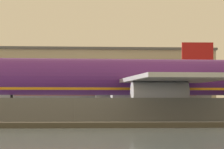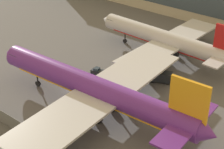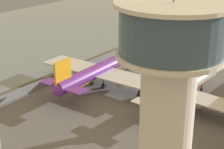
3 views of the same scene
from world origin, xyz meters
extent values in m
plane|color=#565659|center=(0.00, 0.00, 0.00)|extent=(500.00, 500.00, 0.00)
cube|color=#474238|center=(0.00, -20.50, 0.25)|extent=(320.00, 3.00, 0.50)
cube|color=slate|center=(0.00, -16.00, 1.39)|extent=(280.00, 0.08, 2.79)
cylinder|color=slate|center=(0.00, -16.00, 1.39)|extent=(0.10, 0.10, 2.79)
cylinder|color=#602889|center=(8.18, -2.64, 5.39)|extent=(43.68, 6.17, 4.40)
cube|color=orange|center=(8.18, -2.64, 4.18)|extent=(37.12, 5.03, 0.79)
cube|color=#B7BABF|center=(10.78, -12.99, 4.84)|extent=(10.42, 21.27, 0.44)
cube|color=#B7BABF|center=(9.93, 7.89, 4.84)|extent=(10.42, 21.27, 0.44)
cylinder|color=#B7BABF|center=(9.41, -11.37, 3.41)|extent=(6.19, 2.67, 2.42)
cylinder|color=#B7BABF|center=(8.69, 6.17, 3.41)|extent=(6.19, 2.67, 2.42)
cylinder|color=black|center=(-7.04, -3.26, 1.90)|extent=(0.31, 0.31, 2.57)
cylinder|color=black|center=(-7.04, -3.26, 0.62)|extent=(1.25, 0.53, 1.23)
cylinder|color=black|center=(11.32, -4.82, 1.90)|extent=(0.35, 0.35, 2.57)
cylinder|color=black|center=(11.32, -4.82, 0.62)|extent=(1.46, 1.05, 1.42)
cylinder|color=black|center=(11.13, -0.21, 1.90)|extent=(0.35, 0.35, 2.57)
cylinder|color=black|center=(11.13, -0.21, 0.62)|extent=(1.46, 1.05, 1.42)
cylinder|color=silver|center=(6.27, 25.28, 4.85)|extent=(34.79, 5.29, 3.96)
cone|color=silver|center=(24.68, 24.57, 4.85)|extent=(2.71, 3.66, 3.57)
cube|color=#232D3D|center=(-9.66, 25.89, 5.35)|extent=(2.31, 3.45, 1.19)
cube|color=#B21919|center=(6.27, 25.28, 3.76)|extent=(29.56, 4.30, 0.71)
cube|color=#B7BABF|center=(7.68, 16.90, 4.36)|extent=(8.26, 16.92, 0.40)
cube|color=#B7BABF|center=(8.32, 33.53, 4.36)|extent=(8.26, 16.92, 0.40)
cylinder|color=#B7BABF|center=(6.69, 18.27, 3.07)|extent=(4.93, 2.36, 2.18)
cylinder|color=#B7BABF|center=(7.23, 32.24, 3.07)|extent=(4.93, 2.36, 2.18)
cube|color=#B21919|center=(21.51, 24.70, 8.82)|extent=(5.21, 0.67, 6.74)
cube|color=silver|center=(21.39, 21.65, 5.15)|extent=(3.70, 6.23, 0.32)
cube|color=silver|center=(21.63, 27.74, 5.15)|extent=(3.70, 6.23, 0.32)
cylinder|color=black|center=(-5.85, 25.74, 1.71)|extent=(0.28, 0.28, 2.32)
cylinder|color=black|center=(-5.85, 25.74, 0.55)|extent=(1.13, 0.48, 1.11)
cylinder|color=black|center=(8.61, 23.11, 1.71)|extent=(0.32, 0.32, 2.32)
cylinder|color=black|center=(8.61, 23.11, 0.55)|extent=(1.31, 0.94, 1.28)
cylinder|color=black|center=(8.77, 27.27, 1.71)|extent=(0.32, 0.32, 2.32)
cylinder|color=black|center=(8.77, 27.27, 0.55)|extent=(1.31, 0.94, 1.28)
cube|color=#1E2328|center=(-0.04, 8.33, 0.75)|extent=(3.46, 2.23, 1.11)
cube|color=#283847|center=(-0.43, 8.24, 1.55)|extent=(1.36, 1.48, 0.50)
cylinder|color=black|center=(-0.87, 7.46, 0.35)|extent=(0.73, 0.36, 0.70)
cylinder|color=black|center=(-1.15, 8.79, 0.35)|extent=(0.73, 0.36, 0.70)
cylinder|color=black|center=(1.07, 7.87, 0.35)|extent=(0.73, 0.36, 0.70)
cylinder|color=black|center=(0.79, 9.20, 0.35)|extent=(0.73, 0.36, 0.70)
cube|color=#1E2328|center=(12.19, 14.73, 1.27)|extent=(5.59, 4.17, 2.07)
cube|color=#283847|center=(13.83, 15.52, 1.66)|extent=(1.90, 2.29, 0.83)
cube|color=orange|center=(12.19, 14.73, 2.40)|extent=(0.91, 1.16, 0.16)
cylinder|color=black|center=(13.24, 16.27, 0.42)|extent=(0.85, 0.57, 0.84)
cylinder|color=black|center=(14.05, 14.60, 0.42)|extent=(0.85, 0.57, 0.84)
cylinder|color=black|center=(10.34, 14.86, 0.42)|extent=(0.85, 0.57, 0.84)
cylinder|color=black|center=(11.15, 13.18, 0.42)|extent=(0.85, 0.57, 0.84)
camera|label=1|loc=(-1.79, -81.57, 2.41)|focal=105.00mm
camera|label=2|loc=(48.14, -46.20, 41.95)|focal=60.00mm
camera|label=3|loc=(96.62, 69.62, 48.12)|focal=60.00mm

